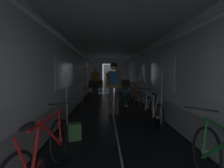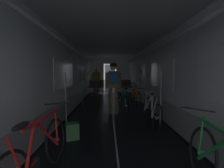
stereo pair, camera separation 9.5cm
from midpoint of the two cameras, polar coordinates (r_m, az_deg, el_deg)
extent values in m
cube|color=black|center=(5.47, -14.51, -10.62)|extent=(0.08, 11.50, 0.01)
cube|color=black|center=(5.57, 15.59, -10.37)|extent=(0.08, 11.50, 0.01)
cube|color=beige|center=(5.34, 0.69, -10.87)|extent=(0.03, 11.27, 0.00)
cube|color=#9EA0A5|center=(5.42, -15.60, -7.55)|extent=(0.12, 11.50, 0.60)
cube|color=silver|center=(5.32, -15.86, 5.49)|extent=(0.12, 11.50, 1.85)
cube|color=white|center=(4.74, -16.77, 3.55)|extent=(0.02, 1.90, 0.80)
cube|color=white|center=(7.56, -11.04, 3.78)|extent=(0.02, 1.90, 0.80)
cube|color=white|center=(10.40, -8.43, 3.88)|extent=(0.02, 1.90, 0.80)
cube|color=yellow|center=(4.72, -16.84, 3.55)|extent=(0.01, 0.20, 0.28)
cylinder|color=white|center=(5.29, -12.34, 11.81)|extent=(0.07, 11.04, 0.07)
cylinder|color=#B7BABF|center=(4.20, -16.34, -5.40)|extent=(0.04, 0.04, 1.40)
cylinder|color=#B7BABF|center=(6.72, -10.68, -1.79)|extent=(0.04, 0.04, 1.40)
cube|color=#9EA0A5|center=(5.54, 16.64, -7.34)|extent=(0.12, 11.50, 0.60)
cube|color=silver|center=(5.43, 16.91, 5.44)|extent=(0.12, 11.50, 1.85)
cube|color=white|center=(4.86, 18.28, 3.53)|extent=(0.02, 1.90, 0.80)
cube|color=white|center=(7.63, 10.94, 3.79)|extent=(0.02, 1.90, 0.80)
cube|color=white|center=(10.46, 7.53, 3.89)|extent=(0.02, 1.90, 0.80)
cube|color=yellow|center=(4.99, 17.78, 3.55)|extent=(0.01, 0.20, 0.28)
cylinder|color=white|center=(5.38, 13.53, 11.66)|extent=(0.07, 11.04, 0.07)
cylinder|color=#B7BABF|center=(4.32, 18.49, -5.19)|extent=(0.04, 0.04, 1.40)
cylinder|color=#B7BABF|center=(6.80, 10.97, -1.73)|extent=(0.04, 0.04, 1.40)
cube|color=silver|center=(10.99, -5.46, 3.26)|extent=(1.00, 0.12, 2.45)
cube|color=silver|center=(11.02, 4.46, 3.27)|extent=(1.00, 0.12, 2.45)
cube|color=silver|center=(11.00, -0.50, 8.62)|extent=(0.90, 0.12, 0.40)
cube|color=#4C4F54|center=(11.67, -0.55, 2.34)|extent=(0.81, 0.04, 2.05)
cube|color=silver|center=(5.28, 0.71, 16.45)|extent=(3.14, 11.62, 0.12)
cylinder|color=gray|center=(9.99, -5.55, -2.60)|extent=(0.12, 0.12, 0.44)
cube|color=#47423D|center=(9.97, -5.56, -1.06)|extent=(0.96, 0.44, 0.10)
cube|color=#47423D|center=(10.14, -5.49, 0.45)|extent=(0.96, 0.08, 0.40)
torus|color=gray|center=(10.19, -7.90, 1.57)|extent=(0.14, 0.14, 0.02)
cylinder|color=gray|center=(10.03, 4.78, -2.57)|extent=(0.12, 0.12, 0.44)
cube|color=#47423D|center=(10.00, 4.79, -1.03)|extent=(0.96, 0.44, 0.10)
cube|color=#47423D|center=(10.17, 4.68, 0.46)|extent=(0.96, 0.08, 0.40)
torus|color=gray|center=(10.15, 2.25, 1.60)|extent=(0.14, 0.14, 0.02)
torus|color=black|center=(2.52, 31.67, -21.15)|extent=(0.20, 0.68, 0.67)
cylinder|color=#B2B2B7|center=(2.52, 31.67, -21.15)|extent=(0.10, 0.06, 0.06)
cylinder|color=#1E8438|center=(2.16, 35.16, -19.22)|extent=(0.06, 0.55, 0.56)
cylinder|color=#1E8438|center=(1.93, 36.95, -13.80)|extent=(0.13, 0.82, 0.04)
cylinder|color=#1E8438|center=(2.39, 31.51, -16.31)|extent=(0.10, 0.08, 0.49)
cylinder|color=black|center=(2.29, 30.56, -8.28)|extent=(0.44, 0.07, 0.08)
torus|color=black|center=(2.68, -19.36, -19.16)|extent=(0.15, 0.68, 0.67)
cylinder|color=#B2B2B7|center=(2.68, -19.36, -19.16)|extent=(0.10, 0.06, 0.06)
cylinder|color=red|center=(2.32, -22.02, -17.12)|extent=(0.13, 0.54, 0.56)
cylinder|color=red|center=(1.99, -27.31, -21.02)|extent=(0.07, 0.35, 0.55)
cylinder|color=red|center=(2.09, -23.35, -11.88)|extent=(0.10, 0.82, 0.04)
cylinder|color=red|center=(1.80, -31.14, -23.03)|extent=(0.08, 0.16, 0.49)
cylinder|color=red|center=(2.56, -19.23, -14.50)|extent=(0.07, 0.09, 0.49)
cylinder|color=black|center=(2.24, -25.52, -25.53)|extent=(0.04, 0.17, 0.17)
ellipsoid|color=black|center=(1.71, -29.70, -13.57)|extent=(0.11, 0.25, 0.07)
cylinder|color=black|center=(2.48, -18.50, -6.94)|extent=(0.44, 0.06, 0.07)
torus|color=black|center=(6.05, 10.34, -5.96)|extent=(0.14, 0.67, 0.67)
cylinder|color=#B2B2B7|center=(6.05, 10.34, -5.96)|extent=(0.10, 0.05, 0.06)
torus|color=black|center=(7.03, 8.31, -4.53)|extent=(0.14, 0.67, 0.67)
cylinder|color=#B2B2B7|center=(7.03, 8.31, -4.53)|extent=(0.10, 0.05, 0.06)
cylinder|color=orange|center=(6.69, 8.66, -3.09)|extent=(0.13, 0.54, 0.56)
cylinder|color=orange|center=(6.29, 9.47, -3.55)|extent=(0.09, 0.34, 0.55)
cylinder|color=orange|center=(6.50, 8.70, -0.96)|extent=(0.07, 0.82, 0.04)
cylinder|color=orange|center=(6.07, 9.93, -3.62)|extent=(0.09, 0.16, 0.49)
cylinder|color=orange|center=(6.27, 9.86, -5.81)|extent=(0.04, 0.45, 0.07)
cylinder|color=orange|center=(6.96, 8.14, -2.61)|extent=(0.09, 0.09, 0.49)
cylinder|color=black|center=(6.49, 9.41, -5.66)|extent=(0.04, 0.17, 0.17)
ellipsoid|color=black|center=(6.08, 9.52, -0.75)|extent=(0.11, 0.24, 0.07)
cylinder|color=black|center=(6.94, 7.79, 0.19)|extent=(0.44, 0.04, 0.08)
torus|color=black|center=(3.84, 17.20, -11.97)|extent=(0.15, 0.67, 0.67)
cylinder|color=#B2B2B7|center=(3.84, 17.20, -11.97)|extent=(0.10, 0.05, 0.06)
torus|color=black|center=(4.79, 13.48, -8.68)|extent=(0.15, 0.67, 0.67)
cylinder|color=#B2B2B7|center=(4.79, 13.48, -8.68)|extent=(0.10, 0.05, 0.06)
cylinder|color=silver|center=(4.44, 14.08, -6.84)|extent=(0.11, 0.54, 0.56)
cylinder|color=silver|center=(4.05, 15.54, -7.92)|extent=(0.12, 0.34, 0.55)
cylinder|color=silver|center=(4.24, 14.14, -3.76)|extent=(0.06, 0.82, 0.04)
cylinder|color=silver|center=(3.83, 16.43, -8.27)|extent=(0.10, 0.16, 0.49)
cylinder|color=silver|center=(4.05, 16.26, -11.42)|extent=(0.04, 0.45, 0.07)
cylinder|color=silver|center=(4.70, 13.18, -5.93)|extent=(0.10, 0.09, 0.49)
cylinder|color=black|center=(4.26, 15.42, -10.92)|extent=(0.04, 0.17, 0.17)
ellipsoid|color=black|center=(3.81, 15.64, -3.75)|extent=(0.10, 0.24, 0.07)
cylinder|color=black|center=(4.66, 12.57, -1.80)|extent=(0.44, 0.03, 0.09)
cylinder|color=brown|center=(5.12, -0.05, -6.38)|extent=(0.13, 0.13, 0.90)
cylinder|color=brown|center=(5.14, 2.19, -6.34)|extent=(0.13, 0.13, 0.90)
cube|color=olive|center=(5.05, 1.09, 1.81)|extent=(0.37, 0.24, 0.56)
cylinder|color=olive|center=(5.05, -1.42, 1.25)|extent=(0.10, 0.20, 0.53)
cylinder|color=olive|center=(5.10, 3.52, 1.27)|extent=(0.10, 0.20, 0.53)
sphere|color=tan|center=(5.05, 1.09, 6.36)|extent=(0.21, 0.21, 0.21)
ellipsoid|color=black|center=(5.05, 1.09, 7.15)|extent=(0.25, 0.29, 0.16)
cube|color=#1E5693|center=(4.88, 1.29, 2.20)|extent=(0.29, 0.18, 0.40)
torus|color=black|center=(4.94, 5.84, -8.16)|extent=(0.15, 0.67, 0.67)
cylinder|color=#B2B2B7|center=(4.94, 5.84, -8.16)|extent=(0.10, 0.06, 0.06)
torus|color=black|center=(5.91, 3.52, -6.11)|extent=(0.15, 0.67, 0.67)
cylinder|color=#B2B2B7|center=(5.91, 3.52, -6.11)|extent=(0.10, 0.06, 0.06)
cylinder|color=teal|center=(5.58, 4.29, -4.44)|extent=(0.07, 0.54, 0.56)
cylinder|color=teal|center=(5.18, 5.23, -5.11)|extent=(0.10, 0.34, 0.55)
cylinder|color=teal|center=(5.40, 4.81, -1.90)|extent=(0.12, 0.82, 0.04)
cylinder|color=teal|center=(4.96, 5.83, -5.26)|extent=(0.04, 0.17, 0.49)
cylinder|color=teal|center=(5.15, 5.23, -7.89)|extent=(0.08, 0.45, 0.07)
cylinder|color=teal|center=(5.85, 3.72, -3.82)|extent=(0.07, 0.09, 0.49)
cylinder|color=black|center=(5.37, 4.67, -7.64)|extent=(0.04, 0.17, 0.17)
ellipsoid|color=black|center=(4.97, 5.93, -1.72)|extent=(0.12, 0.25, 0.07)
cylinder|color=black|center=(5.84, 3.90, -0.46)|extent=(0.44, 0.07, 0.05)
cylinder|color=brown|center=(9.67, -5.09, -1.45)|extent=(0.13, 0.13, 0.90)
cylinder|color=brown|center=(9.68, -6.27, -1.45)|extent=(0.13, 0.13, 0.90)
cube|color=olive|center=(9.63, -5.71, 2.88)|extent=(0.36, 0.22, 0.56)
cylinder|color=olive|center=(9.60, -4.41, 2.58)|extent=(0.09, 0.20, 0.53)
cylinder|color=olive|center=(9.63, -7.02, 2.57)|extent=(0.09, 0.20, 0.53)
sphere|color=#9E7051|center=(9.63, -5.73, 5.26)|extent=(0.21, 0.21, 0.21)
cube|color=#3D703D|center=(3.41, -13.86, -16.83)|extent=(0.31, 0.27, 0.34)
camera|label=1|loc=(0.05, -89.52, 0.03)|focal=24.28mm
camera|label=2|loc=(0.05, 90.48, -0.03)|focal=24.28mm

